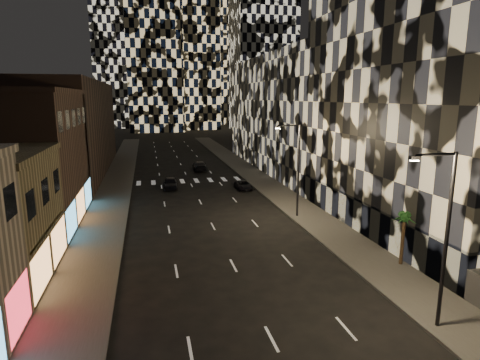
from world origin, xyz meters
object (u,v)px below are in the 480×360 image
car_dark_midlane (170,183)px  car_dark_oncoming (200,166)px  streetlight_far (296,164)px  palm_tree (404,221)px  car_dark_rightlane (243,185)px  streetlight_near (443,229)px

car_dark_midlane → car_dark_oncoming: bearing=69.3°
streetlight_far → car_dark_midlane: bearing=125.7°
car_dark_oncoming → palm_tree: bearing=104.6°
car_dark_midlane → streetlight_far: bearing=-51.5°
streetlight_far → palm_tree: (3.15, -12.67, -2.08)m
car_dark_midlane → palm_tree: palm_tree is taller
car_dark_oncoming → car_dark_rightlane: bearing=106.2°
streetlight_near → car_dark_oncoming: 48.60m
streetlight_far → palm_tree: streetlight_far is taller
car_dark_midlane → palm_tree: (14.38, -28.32, 2.55)m
car_dark_oncoming → palm_tree: size_ratio=1.35×
streetlight_near → car_dark_rightlane: size_ratio=2.28×
car_dark_rightlane → streetlight_far: bearing=-81.0°
streetlight_near → car_dark_midlane: size_ratio=2.12×
palm_tree → streetlight_far: bearing=103.9°
car_dark_oncoming → car_dark_rightlane: 15.40m
streetlight_far → car_dark_oncoming: (-5.83, 28.03, -4.61)m
car_dark_rightlane → palm_tree: palm_tree is taller
car_dark_oncoming → car_dark_rightlane: size_ratio=1.29×
streetlight_far → car_dark_midlane: 19.82m
streetlight_far → car_dark_rightlane: 14.10m
car_dark_rightlane → streetlight_near: bearing=-86.4°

